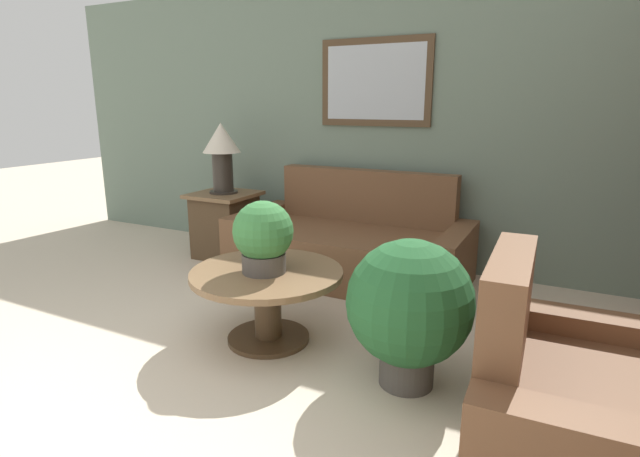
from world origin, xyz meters
TOP-DOWN VIEW (x-y plane):
  - wall_back at (0.00, 3.40)m, footprint 7.13×0.09m
  - couch_main at (0.14, 2.84)m, footprint 2.02×0.97m
  - armchair at (1.98, 1.07)m, footprint 0.98×1.12m
  - coffee_table at (0.16, 1.47)m, footprint 0.96×0.96m
  - side_table at (-1.21, 2.82)m, footprint 0.59×0.59m
  - table_lamp at (-1.21, 2.82)m, footprint 0.36×0.36m
  - potted_plant_on_table at (0.16, 1.44)m, footprint 0.37×0.37m
  - potted_plant_floor at (1.12, 1.37)m, footprint 0.68×0.68m

SIDE VIEW (x-z plane):
  - armchair at x=1.98m, z-range -0.17..0.73m
  - couch_main at x=0.14m, z-range -0.17..0.73m
  - side_table at x=-1.21m, z-range 0.01..0.65m
  - coffee_table at x=0.16m, z-range 0.11..0.58m
  - potted_plant_floor at x=1.12m, z-range 0.05..0.86m
  - potted_plant_on_table at x=0.16m, z-range 0.48..0.93m
  - table_lamp at x=-1.21m, z-range 0.73..1.40m
  - wall_back at x=0.00m, z-range 0.01..2.61m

